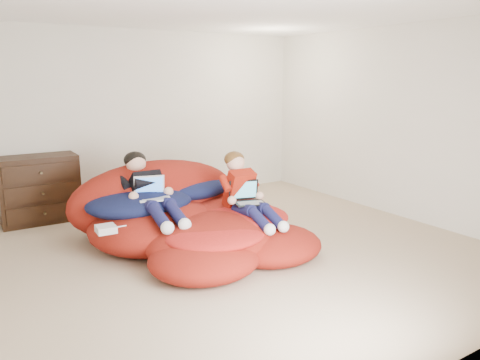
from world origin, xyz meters
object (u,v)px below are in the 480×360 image
at_px(dresser, 39,189).
at_px(older_boy, 148,188).
at_px(beanbag_pile, 187,219).
at_px(laptop_white, 152,193).
at_px(laptop_black, 247,197).
at_px(younger_boy, 245,190).

relative_size(dresser, older_boy, 0.77).
bearing_deg(beanbag_pile, laptop_white, 175.90).
xyz_separation_m(beanbag_pile, older_boy, (-0.39, 0.16, 0.37)).
distance_m(laptop_white, laptop_black, 1.02).
xyz_separation_m(beanbag_pile, laptop_white, (-0.39, 0.03, 0.35)).
height_order(beanbag_pile, younger_boy, younger_boy).
distance_m(dresser, laptop_black, 2.82).
distance_m(younger_boy, laptop_white, 1.00).
bearing_deg(older_boy, beanbag_pile, -21.92).
bearing_deg(dresser, laptop_white, -63.91).
bearing_deg(laptop_black, beanbag_pile, 137.06).
bearing_deg(laptop_black, laptop_white, 151.15).
xyz_separation_m(dresser, laptop_white, (0.85, -1.73, 0.20)).
bearing_deg(laptop_white, laptop_black, -28.85).
bearing_deg(younger_boy, dresser, 128.47).
bearing_deg(dresser, younger_boy, -51.53).
xyz_separation_m(beanbag_pile, laptop_black, (0.50, -0.46, 0.28)).
relative_size(older_boy, laptop_white, 3.35).
xyz_separation_m(older_boy, younger_boy, (0.89, -0.58, -0.02)).
distance_m(beanbag_pile, laptop_black, 0.73).
relative_size(beanbag_pile, older_boy, 1.90).
height_order(older_boy, laptop_white, older_boy).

